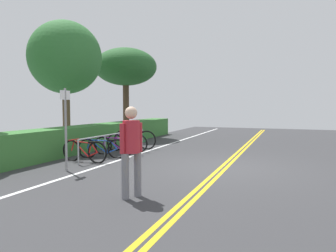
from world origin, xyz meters
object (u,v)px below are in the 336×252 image
at_px(bike_rack, 116,139).
at_px(pedestrian, 131,145).
at_px(tree_mid, 65,58).
at_px(bicycle_0, 84,151).
at_px(bicycle_3, 127,142).
at_px(bicycle_1, 102,148).
at_px(sign_post_near, 66,121).
at_px(bicycle_2, 117,146).
at_px(bicycle_4, 135,139).
at_px(tree_far_right, 126,68).

relative_size(bike_rack, pedestrian, 2.53).
bearing_deg(pedestrian, tree_mid, 47.26).
relative_size(bicycle_0, bicycle_3, 0.96).
distance_m(bicycle_1, bicycle_3, 1.65).
xyz_separation_m(bike_rack, sign_post_near, (-2.96, -0.25, 0.75)).
bearing_deg(tree_mid, bicycle_2, -109.12).
relative_size(bicycle_2, sign_post_near, 0.79).
height_order(bicycle_2, tree_mid, tree_mid).
xyz_separation_m(bicycle_2, pedestrian, (-4.42, -2.89, 0.66)).
bearing_deg(bicycle_1, bicycle_4, 0.82).
relative_size(bike_rack, tree_mid, 0.83).
bearing_deg(tree_mid, bicycle_1, -122.23).
bearing_deg(tree_far_right, bicycle_1, -158.04).
distance_m(bicycle_0, tree_mid, 5.13).
height_order(bicycle_1, pedestrian, pedestrian).
distance_m(bicycle_2, tree_far_right, 6.92).
xyz_separation_m(bike_rack, bicycle_3, (0.81, 0.01, -0.23)).
height_order(bike_rack, bicycle_3, bike_rack).
bearing_deg(sign_post_near, tree_mid, 38.90).
bearing_deg(bicycle_1, bicycle_3, -0.54).
xyz_separation_m(bicycle_0, bicycle_3, (2.47, -0.13, 0.00)).
xyz_separation_m(bike_rack, tree_far_right, (5.34, 2.52, 3.21)).
height_order(bicycle_3, sign_post_near, sign_post_near).
bearing_deg(bicycle_0, bicycle_3, -2.91).
height_order(bicycle_3, bicycle_4, bicycle_4).
height_order(bicycle_1, sign_post_near, sign_post_near).
relative_size(bicycle_1, bicycle_4, 0.91).
relative_size(bicycle_0, pedestrian, 0.97).
xyz_separation_m(bicycle_4, sign_post_near, (-4.53, -0.31, 0.95)).
xyz_separation_m(bicycle_2, bicycle_3, (0.86, 0.10, 0.01)).
relative_size(pedestrian, sign_post_near, 0.78).
xyz_separation_m(bike_rack, bicycle_1, (-0.84, 0.03, -0.24)).
relative_size(bicycle_3, tree_mid, 0.33).
distance_m(bike_rack, bicycle_0, 1.68).
bearing_deg(bicycle_4, tree_mid, 101.03).
bearing_deg(tree_far_right, bicycle_0, -161.21).
xyz_separation_m(bicycle_0, tree_mid, (2.66, 2.81, 3.36)).
bearing_deg(tree_far_right, bike_rack, -154.74).
height_order(bicycle_1, tree_far_right, tree_far_right).
height_order(bicycle_1, bicycle_3, bicycle_3).
distance_m(bicycle_3, pedestrian, 6.10).
bearing_deg(bicycle_1, pedestrian, -140.44).
relative_size(pedestrian, tree_far_right, 0.36).
bearing_deg(tree_far_right, bicycle_4, -146.96).
height_order(bicycle_0, sign_post_near, sign_post_near).
xyz_separation_m(tree_mid, tree_far_right, (4.34, -0.43, 0.08)).
xyz_separation_m(bike_rack, bicycle_0, (-1.66, 0.14, -0.23)).
bearing_deg(bicycle_3, bicycle_2, -173.52).
bearing_deg(bike_rack, bicycle_2, -121.34).
height_order(bicycle_0, bicycle_3, bicycle_3).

